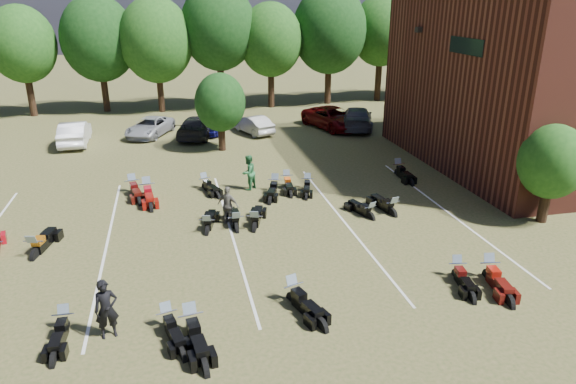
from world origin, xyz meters
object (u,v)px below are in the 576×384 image
object	(u,v)px
car_4	(210,122)
motorcycle_3	(192,333)
person_grey	(228,205)
person_black	(106,309)
motorcycle_14	(133,192)
person_green	(248,172)

from	to	relation	value
car_4	motorcycle_3	distance (m)	24.27
car_4	person_grey	bearing A→B (deg)	-74.01
person_black	motorcycle_14	size ratio (longest dim) A/B	0.77
person_green	person_grey	bearing A→B (deg)	26.87
person_black	motorcycle_14	bearing A→B (deg)	77.54
car_4	person_black	distance (m)	24.21
car_4	person_green	size ratio (longest dim) A/B	2.49
person_grey	motorcycle_14	bearing A→B (deg)	-13.93
car_4	person_black	bearing A→B (deg)	-83.65
car_4	motorcycle_14	distance (m)	12.65
motorcycle_14	person_grey	bearing A→B (deg)	-61.12
person_black	person_grey	xyz separation A→B (m)	(4.35, 7.17, -0.06)
person_grey	person_black	bearing A→B (deg)	93.78
person_green	motorcycle_3	bearing A→B (deg)	30.63
motorcycle_3	car_4	bearing A→B (deg)	75.22
person_grey	person_green	bearing A→B (deg)	-75.69
car_4	person_green	xyz separation A→B (m)	(0.85, -12.49, 0.14)
person_green	motorcycle_3	distance (m)	12.18
person_green	motorcycle_3	xyz separation A→B (m)	(-3.53, -11.62, -0.91)
motorcycle_3	motorcycle_14	distance (m)	12.69
car_4	motorcycle_14	world-z (taller)	car_4
person_grey	motorcycle_14	world-z (taller)	person_grey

